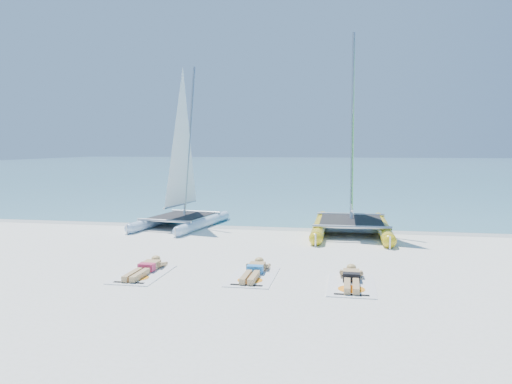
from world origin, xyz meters
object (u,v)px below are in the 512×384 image
at_px(catamaran_blue, 182,176).
at_px(catamaran_yellow, 352,166).
at_px(sunbather_a, 146,268).
at_px(sunbather_c, 351,278).
at_px(sunbather_b, 255,270).
at_px(towel_c, 351,285).
at_px(towel_a, 143,274).
at_px(towel_b, 253,277).

distance_m(catamaran_blue, catamaran_yellow, 6.19).
bearing_deg(catamaran_blue, sunbather_a, -69.88).
xyz_separation_m(catamaran_yellow, sunbather_c, (-0.02, -6.90, -2.17)).
relative_size(sunbather_b, towel_c, 0.93).
relative_size(towel_a, sunbather_a, 1.07).
bearing_deg(towel_c, towel_b, 172.34).
bearing_deg(sunbather_a, sunbather_c, -0.37).
xyz_separation_m(towel_a, sunbather_a, (0.00, 0.19, 0.11)).
bearing_deg(catamaran_yellow, sunbather_a, -125.25).
xyz_separation_m(towel_a, towel_b, (2.55, 0.27, 0.00)).
height_order(catamaran_blue, sunbather_a, catamaran_blue).
distance_m(catamaran_yellow, towel_b, 7.50).
xyz_separation_m(sunbather_b, towel_c, (2.20, -0.49, -0.11)).
distance_m(towel_a, sunbather_b, 2.59).
relative_size(catamaran_yellow, sunbather_c, 4.21).
bearing_deg(sunbather_c, towel_b, 177.30).
bearing_deg(sunbather_b, catamaran_yellow, 71.43).
bearing_deg(sunbather_a, towel_a, -90.00).
distance_m(towel_a, sunbather_c, 4.75).
bearing_deg(sunbather_c, catamaran_blue, 132.06).
bearing_deg(sunbather_a, catamaran_blue, 101.72).
distance_m(sunbather_b, sunbather_c, 2.22).
distance_m(towel_a, towel_b, 2.56).
xyz_separation_m(sunbather_a, towel_b, (2.55, 0.07, -0.11)).
height_order(catamaran_blue, sunbather_b, catamaran_blue).
height_order(towel_a, sunbather_b, sunbather_b).
height_order(catamaran_blue, towel_c, catamaran_blue).
bearing_deg(catamaran_yellow, towel_c, -90.65).
distance_m(towel_c, sunbather_c, 0.22).
xyz_separation_m(catamaran_blue, towel_a, (1.41, -6.98, -1.84)).
bearing_deg(sunbather_c, towel_c, -90.00).
relative_size(catamaran_yellow, sunbather_b, 4.21).
bearing_deg(sunbather_b, catamaran_blue, 121.23).
xyz_separation_m(sunbather_a, sunbather_b, (2.55, 0.27, 0.00)).
relative_size(towel_b, towel_c, 1.00).
bearing_deg(catamaran_yellow, towel_a, -124.51).
xyz_separation_m(catamaran_yellow, sunbather_b, (-2.22, -6.60, -2.17)).
relative_size(catamaran_blue, sunbather_b, 3.60).
xyz_separation_m(towel_b, sunbather_c, (2.20, -0.10, 0.11)).
xyz_separation_m(towel_c, sunbather_c, (-0.00, 0.19, 0.11)).
distance_m(towel_b, towel_c, 2.22).
height_order(towel_b, sunbather_c, sunbather_c).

